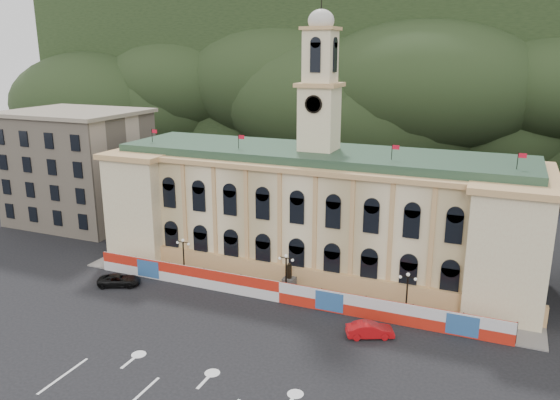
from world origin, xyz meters
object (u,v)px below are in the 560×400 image
at_px(lamp_center, 286,271).
at_px(black_suv, 119,280).
at_px(red_sedan, 370,330).
at_px(statue, 289,283).

relative_size(lamp_center, black_suv, 0.91).
bearing_deg(black_suv, red_sedan, -115.69).
xyz_separation_m(statue, black_suv, (-19.92, -6.39, -0.48)).
bearing_deg(black_suv, lamp_center, -99.85).
bearing_deg(red_sedan, statue, 34.56).
relative_size(statue, red_sedan, 0.74).
bearing_deg(lamp_center, red_sedan, -26.70).
distance_m(statue, lamp_center, 2.14).
relative_size(statue, black_suv, 0.66).
bearing_deg(statue, black_suv, -162.21).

